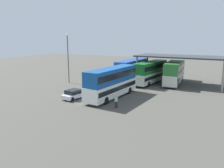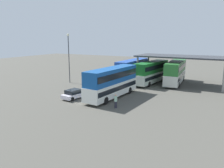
{
  "view_description": "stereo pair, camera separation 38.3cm",
  "coord_description": "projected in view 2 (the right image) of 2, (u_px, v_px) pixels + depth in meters",
  "views": [
    {
      "loc": [
        15.13,
        -25.07,
        8.58
      ],
      "look_at": [
        0.87,
        2.69,
        2.0
      ],
      "focal_mm": 35.21,
      "sensor_mm": 36.0,
      "label": 1
    },
    {
      "loc": [
        15.47,
        -24.9,
        8.58
      ],
      "look_at": [
        0.87,
        2.69,
        2.0
      ],
      "focal_mm": 35.21,
      "sensor_mm": 36.0,
      "label": 2
    }
  ],
  "objects": [
    {
      "name": "double_decker_near_canopy",
      "position": [
        133.0,
        70.0,
        43.99
      ],
      "size": [
        2.87,
        11.51,
        4.29
      ],
      "rotation": [
        0.0,
        0.0,
        1.54
      ],
      "color": "silver",
      "rests_on": "ground_plane"
    },
    {
      "name": "double_decker_mid_row",
      "position": [
        152.0,
        71.0,
        42.0
      ],
      "size": [
        3.73,
        10.95,
        4.13
      ],
      "rotation": [
        0.0,
        0.0,
        1.45
      ],
      "color": "silver",
      "rests_on": "ground_plane"
    },
    {
      "name": "pedestrian_waiting",
      "position": [
        116.0,
        101.0,
        27.21
      ],
      "size": [
        0.38,
        0.38,
        1.75
      ],
      "rotation": [
        0.0,
        0.0,
        1.89
      ],
      "color": "#262633",
      "rests_on": "ground_plane"
    },
    {
      "name": "depot_canopy",
      "position": [
        181.0,
        58.0,
        40.5
      ],
      "size": [
        16.39,
        7.52,
        5.31
      ],
      "rotation": [
        0.0,
        0.0,
        -0.03
      ],
      "color": "#33353A",
      "rests_on": "ground_plane"
    },
    {
      "name": "ground_plane",
      "position": [
        97.0,
        101.0,
        30.38
      ],
      "size": [
        140.0,
        140.0,
        0.0
      ],
      "primitive_type": "plane",
      "color": "#4B4942"
    },
    {
      "name": "double_decker_main",
      "position": [
        112.0,
        81.0,
        31.82
      ],
      "size": [
        3.31,
        11.03,
        4.35
      ],
      "rotation": [
        0.0,
        0.0,
        1.49
      ],
      "color": "white",
      "rests_on": "ground_plane"
    },
    {
      "name": "double_decker_far_right",
      "position": [
        175.0,
        72.0,
        41.63
      ],
      "size": [
        3.18,
        11.16,
        4.22
      ],
      "rotation": [
        0.0,
        0.0,
        1.63
      ],
      "color": "silver",
      "rests_on": "ground_plane"
    },
    {
      "name": "lamppost_tall",
      "position": [
        69.0,
        53.0,
        41.75
      ],
      "size": [
        0.44,
        0.44,
        9.36
      ],
      "color": "#33353A",
      "rests_on": "ground_plane"
    },
    {
      "name": "parked_hatchback",
      "position": [
        74.0,
        94.0,
        31.5
      ],
      "size": [
        2.19,
        3.9,
        1.35
      ],
      "rotation": [
        0.0,
        0.0,
        1.42
      ],
      "color": "silver",
      "rests_on": "ground_plane"
    }
  ]
}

